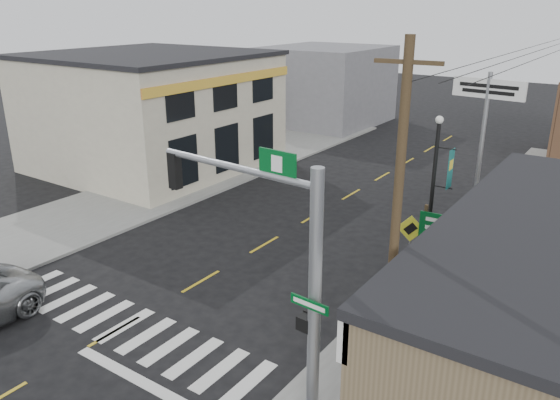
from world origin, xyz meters
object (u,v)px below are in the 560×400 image
Objects in this scene: traffic_signal_pole at (286,267)px; lamp_post at (435,180)px; fire_hydrant at (384,323)px; guide_sign at (443,238)px; dance_center_sign at (486,110)px; utility_pole_near at (396,222)px; bare_tree at (520,229)px.

traffic_signal_pole is 1.14× the size of lamp_post.
fire_hydrant is at bearing -105.69° from lamp_post.
guide_sign is 8.38m from dance_center_sign.
traffic_signal_pole is 9.61× the size of fire_hydrant.
lamp_post is 5.93m from dance_center_sign.
dance_center_sign is (0.14, 5.65, 1.79)m from lamp_post.
dance_center_sign is at bearing 92.97° from fire_hydrant.
traffic_signal_pole is 2.95m from utility_pole_near.
bare_tree is (3.73, -9.78, -1.45)m from dance_center_sign.
guide_sign is 6.38m from utility_pole_near.
dance_center_sign is at bearing 110.88° from bare_tree.
guide_sign is at bearing 86.61° from traffic_signal_pole.
bare_tree is 4.39m from utility_pole_near.
utility_pole_near is at bearing -77.21° from dance_center_sign.
utility_pole_near is at bearing 60.05° from traffic_signal_pole.
guide_sign is at bearing 83.63° from fire_hydrant.
dance_center_sign reaches higher than fire_hydrant.
fire_hydrant is 4.79m from utility_pole_near.
traffic_signal_pole is 5.72m from fire_hydrant.
bare_tree reaches higher than guide_sign.
lamp_post reaches higher than guide_sign.
traffic_signal_pole is 2.18× the size of guide_sign.
traffic_signal_pole is at bearing -98.68° from fire_hydrant.
guide_sign is 0.34× the size of utility_pole_near.
traffic_signal_pole is 7.17m from bare_tree.
utility_pole_near reaches higher than lamp_post.
guide_sign is 0.65× the size of bare_tree.
dance_center_sign reaches higher than guide_sign.
fire_hydrant is 12.38m from dance_center_sign.
lamp_post is at bearing 94.54° from traffic_signal_pole.
utility_pole_near is at bearing -65.33° from fire_hydrant.
fire_hydrant is 4.85m from bare_tree.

